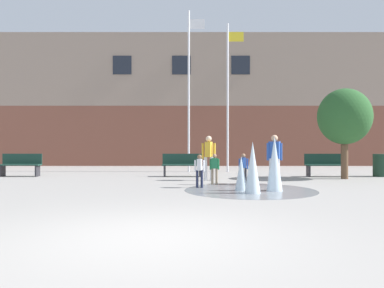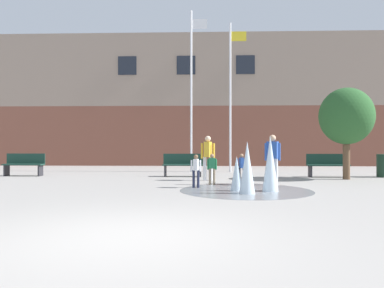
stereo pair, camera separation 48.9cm
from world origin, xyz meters
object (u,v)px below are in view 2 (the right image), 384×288
adult_near_bench (208,154)px  flagpole_left (192,86)px  child_in_fountain (212,167)px  street_tree_near_building (346,117)px  park_bench_under_right_flagpole (328,165)px  adult_watching (273,156)px  flagpole_right (231,92)px  trash_can (384,166)px  park_bench_far_left (24,164)px  child_with_pink_shirt (242,166)px  park_bench_center (183,164)px  child_running (196,168)px

adult_near_bench → flagpole_left: flagpole_left is taller
child_in_fountain → street_tree_near_building: street_tree_near_building is taller
park_bench_under_right_flagpole → adult_watching: (-2.70, -3.02, 0.45)m
child_in_fountain → flagpole_right: flagpole_right is taller
child_in_fountain → trash_can: bearing=28.4°
park_bench_far_left → child_with_pink_shirt: bearing=-18.4°
park_bench_under_right_flagpole → trash_can: size_ratio=1.78×
park_bench_far_left → adult_near_bench: (7.48, -1.71, 0.45)m
child_in_fountain → flagpole_right: bearing=84.4°
park_bench_under_right_flagpole → adult_watching: 4.07m
trash_can → park_bench_under_right_flagpole: bearing=-179.2°
adult_near_bench → park_bench_center: bearing=48.0°
adult_near_bench → child_with_pink_shirt: bearing=-119.1°
adult_watching → child_with_pink_shirt: 1.05m
park_bench_center → trash_can: park_bench_center is taller
park_bench_far_left → flagpole_right: 9.52m
child_with_pink_shirt → flagpole_right: (0.03, 5.35, 3.14)m
adult_near_bench → trash_can: adult_near_bench is taller
park_bench_far_left → street_tree_near_building: (12.58, -1.10, 1.83)m
park_bench_center → child_with_pink_shirt: (2.07, -2.77, 0.10)m
park_bench_center → child_in_fountain: 3.25m
park_bench_under_right_flagpole → flagpole_right: size_ratio=0.23×
child_running → flagpole_right: bearing=-0.2°
adult_near_bench → trash_can: size_ratio=1.77×
flagpole_right → street_tree_near_building: 5.55m
child_with_pink_shirt → flagpole_right: size_ratio=0.14×
park_bench_far_left → child_running: (7.11, -3.93, 0.10)m
child_running → park_bench_far_left: bearing=73.8°
trash_can → adult_watching: bearing=-148.2°
flagpole_left → child_in_fountain: bearing=-81.5°
park_bench_far_left → child_with_pink_shirt: (8.57, -2.84, 0.10)m
park_bench_center → park_bench_under_right_flagpole: 5.71m
park_bench_under_right_flagpole → child_in_fountain: child_in_fountain is taller
park_bench_far_left → flagpole_left: bearing=20.3°
park_bench_far_left → trash_can: (14.42, -0.09, -0.03)m
trash_can → adult_near_bench: bearing=-166.8°
child_with_pink_shirt → trash_can: 6.47m
child_in_fountain → adult_near_bench: 1.46m
flagpole_right → park_bench_center: bearing=-129.1°
park_bench_center → flagpole_right: (2.10, 2.58, 3.24)m
flagpole_left → trash_can: 8.84m
child_with_pink_shirt → street_tree_near_building: street_tree_near_building is taller
child_running → park_bench_under_right_flagpole: bearing=-40.4°
child_in_fountain → child_running: size_ratio=1.00×
child_running → flagpole_left: (-0.34, 6.44, 3.45)m
trash_can → flagpole_right: bearing=155.9°
child_running → flagpole_left: 7.31m
park_bench_under_right_flagpole → child_running: child_running is taller
park_bench_far_left → park_bench_under_right_flagpole: bearing=-0.6°
park_bench_under_right_flagpole → child_with_pink_shirt: (-3.64, -2.72, 0.10)m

